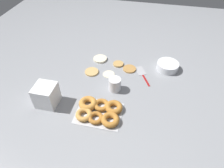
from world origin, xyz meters
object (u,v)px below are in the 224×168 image
object	(u,v)px
pancake_4	(109,74)
container_stack	(46,95)
paper_cup	(115,84)
batter_bowl	(168,66)
spatula	(142,73)
pancake_1	(100,59)
donut_tray	(99,111)
pancake_2	(118,64)
pancake_3	(129,69)
pancake_0	(92,72)

from	to	relation	value
pancake_4	container_stack	xyz separation A→B (m)	(-0.32, -0.36, 0.07)
paper_cup	batter_bowl	bearing A→B (deg)	41.34
container_stack	spatula	distance (m)	0.71
pancake_1	donut_tray	bearing A→B (deg)	-75.64
pancake_2	spatula	distance (m)	0.20
paper_cup	pancake_2	bearing A→B (deg)	96.04
batter_bowl	pancake_1	bearing A→B (deg)	179.50
pancake_2	pancake_4	xyz separation A→B (m)	(-0.05, -0.13, -0.00)
pancake_3	donut_tray	size ratio (longest dim) A/B	0.35
donut_tray	batter_bowl	bearing A→B (deg)	52.98
pancake_4	container_stack	bearing A→B (deg)	-131.29
batter_bowl	donut_tray	bearing A→B (deg)	-127.02
pancake_1	paper_cup	xyz separation A→B (m)	(0.19, -0.31, 0.04)
pancake_0	spatula	bearing A→B (deg)	11.35
pancake_2	donut_tray	world-z (taller)	donut_tray
pancake_1	pancake_4	size ratio (longest dim) A/B	1.24
donut_tray	container_stack	world-z (taller)	container_stack
container_stack	pancake_4	bearing A→B (deg)	48.71
batter_bowl	spatula	bearing A→B (deg)	-153.72
pancake_2	batter_bowl	xyz separation A→B (m)	(0.38, 0.03, 0.02)
batter_bowl	container_stack	bearing A→B (deg)	-144.84
pancake_4	paper_cup	xyz separation A→B (m)	(0.08, -0.15, 0.04)
pancake_1	pancake_3	xyz separation A→B (m)	(0.25, -0.07, -0.00)
pancake_3	spatula	xyz separation A→B (m)	(0.10, -0.02, -0.00)
pancake_2	pancake_3	world-z (taller)	pancake_2
pancake_2	spatula	bearing A→B (deg)	-18.38
pancake_3	pancake_4	world-z (taller)	pancake_3
pancake_3	pancake_1	bearing A→B (deg)	163.75
pancake_2	container_stack	size ratio (longest dim) A/B	0.57
pancake_2	pancake_1	bearing A→B (deg)	168.30
pancake_0	container_stack	distance (m)	0.41
pancake_3	batter_bowl	distance (m)	0.29
pancake_2	pancake_3	distance (m)	0.10
pancake_2	paper_cup	size ratio (longest dim) A/B	0.88
pancake_1	container_stack	distance (m)	0.57
pancake_2	batter_bowl	bearing A→B (deg)	4.23
pancake_0	pancake_4	distance (m)	0.13
pancake_0	pancake_4	xyz separation A→B (m)	(0.13, 0.00, -0.00)
container_stack	spatula	world-z (taller)	container_stack
container_stack	spatula	size ratio (longest dim) A/B	0.65
pancake_3	spatula	distance (m)	0.10
pancake_0	batter_bowl	world-z (taller)	batter_bowl
container_stack	paper_cup	world-z (taller)	container_stack
donut_tray	container_stack	xyz separation A→B (m)	(-0.34, 0.01, 0.05)
pancake_0	donut_tray	world-z (taller)	donut_tray
pancake_4	spatula	xyz separation A→B (m)	(0.24, 0.07, -0.00)
container_stack	pancake_1	bearing A→B (deg)	68.82
pancake_0	pancake_2	distance (m)	0.23
pancake_1	spatula	distance (m)	0.36
pancake_1	pancake_2	world-z (taller)	pancake_1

